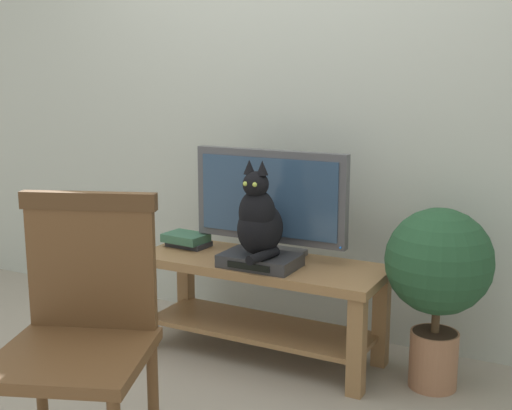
% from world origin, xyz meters
% --- Properties ---
extents(ground_plane, '(12.00, 12.00, 0.00)m').
position_xyz_m(ground_plane, '(0.00, 0.00, 0.00)').
color(ground_plane, gray).
extents(back_wall, '(7.00, 0.12, 2.80)m').
position_xyz_m(back_wall, '(0.00, 1.00, 1.40)').
color(back_wall, '#B7BCB2').
rests_on(back_wall, ground).
extents(tv_stand, '(1.21, 0.45, 0.49)m').
position_xyz_m(tv_stand, '(0.03, 0.49, 0.34)').
color(tv_stand, olive).
rests_on(tv_stand, ground).
extents(tv, '(0.80, 0.20, 0.53)m').
position_xyz_m(tv, '(0.03, 0.59, 0.77)').
color(tv, '#4C4C51').
rests_on(tv, tv_stand).
extents(media_box, '(0.36, 0.24, 0.06)m').
position_xyz_m(media_box, '(0.07, 0.40, 0.52)').
color(media_box, '#2D2D30').
rests_on(media_box, tv_stand).
extents(cat, '(0.20, 0.32, 0.45)m').
position_xyz_m(cat, '(0.07, 0.39, 0.72)').
color(cat, black).
rests_on(cat, media_box).
extents(wooden_chair, '(0.61, 0.61, 0.99)m').
position_xyz_m(wooden_chair, '(-0.04, -0.68, 0.58)').
color(wooden_chair, brown).
rests_on(wooden_chair, ground).
extents(book_stack, '(0.23, 0.18, 0.07)m').
position_xyz_m(book_stack, '(-0.43, 0.55, 0.53)').
color(book_stack, '#2D2D33').
rests_on(book_stack, tv_stand).
extents(potted_plant, '(0.47, 0.47, 0.82)m').
position_xyz_m(potted_plant, '(0.86, 0.56, 0.53)').
color(potted_plant, '#9E6B4C').
rests_on(potted_plant, ground).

